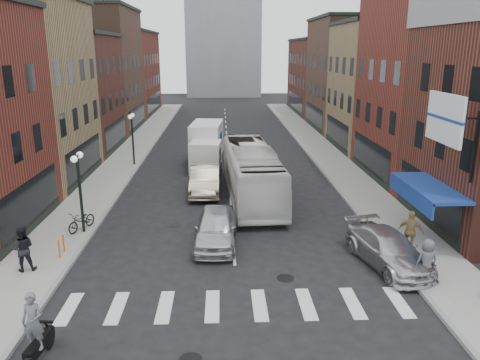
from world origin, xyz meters
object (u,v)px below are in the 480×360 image
motorcycle_rider (35,332)px  sedan_left_near (216,228)px  streetlamp_far (132,130)px  ped_right_c (427,260)px  box_truck (206,145)px  transit_bus (251,172)px  ped_left_solo (22,249)px  parked_bicycle (82,221)px  bike_rack (61,246)px  curb_car (388,249)px  billboard_sign (447,120)px  ped_right_b (411,231)px  streetlamp_near (79,178)px  sedan_left_far (205,180)px

motorcycle_rider → sedan_left_near: (5.07, 8.59, -0.28)m
streetlamp_far → ped_right_c: streetlamp_far is taller
streetlamp_far → box_truck: streetlamp_far is taller
sedan_left_near → ped_right_c: ped_right_c is taller
motorcycle_rider → transit_bus: 17.29m
motorcycle_rider → ped_right_c: 14.00m
motorcycle_rider → ped_left_solo: (-2.72, 5.87, 0.01)m
streetlamp_far → parked_bicycle: 13.95m
bike_rack → curb_car: (14.10, -1.30, 0.18)m
billboard_sign → ped_right_b: size_ratio=1.95×
streetlamp_far → ped_right_b: size_ratio=2.16×
billboard_sign → ped_right_c: size_ratio=2.14×
motorcycle_rider → sedan_left_near: bearing=65.6°
box_truck → billboard_sign: bearing=-54.5°
box_truck → transit_bus: bearing=-65.3°
motorcycle_rider → transit_bus: transit_bus is taller
box_truck → curb_car: (8.21, -18.11, -0.87)m
box_truck → ped_left_solo: 19.55m
billboard_sign → ped_right_c: bearing=-118.5°
box_truck → streetlamp_near: bearing=-106.8°
sedan_left_near → sedan_left_far: size_ratio=0.92×
streetlamp_far → ped_right_b: 22.87m
curb_car → bike_rack: bearing=162.5°
billboard_sign → box_truck: billboard_sign is taller
transit_bus → sedan_left_near: transit_bus is taller
parked_bicycle → ped_right_b: (15.39, -3.19, 0.46)m
bike_rack → ped_right_c: size_ratio=0.46×
curb_car → ped_left_solo: 15.13m
bike_rack → ped_right_b: ped_right_b is taller
billboard_sign → transit_bus: bearing=128.5°
box_truck → parked_bicycle: size_ratio=4.10×
box_truck → sedan_left_near: box_truck is taller
streetlamp_near → sedan_left_far: 9.16m
billboard_sign → motorcycle_rider: size_ratio=1.58×
streetlamp_far → sedan_left_near: bearing=-67.0°
motorcycle_rider → curb_car: 13.80m
curb_car → streetlamp_near: bearing=151.7°
ped_right_c → curb_car: bearing=-68.5°
transit_bus → sedan_left_far: (-2.89, 1.11, -0.75)m
streetlamp_near → transit_bus: (8.69, 5.67, -1.30)m
bike_rack → ped_right_c: (15.00, -2.99, 0.46)m
box_truck → ped_right_b: 19.57m
ped_right_c → billboard_sign: bearing=-125.0°
streetlamp_far → transit_bus: bearing=-43.8°
ped_left_solo → sedan_left_near: bearing=-176.2°
billboard_sign → ped_left_solo: billboard_sign is taller
sedan_left_near → sedan_left_far: bearing=97.8°
bike_rack → sedan_left_near: bearing=10.4°
transit_bus → streetlamp_far: bearing=133.0°
streetlamp_near → ped_left_solo: (-1.22, -4.17, -1.81)m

